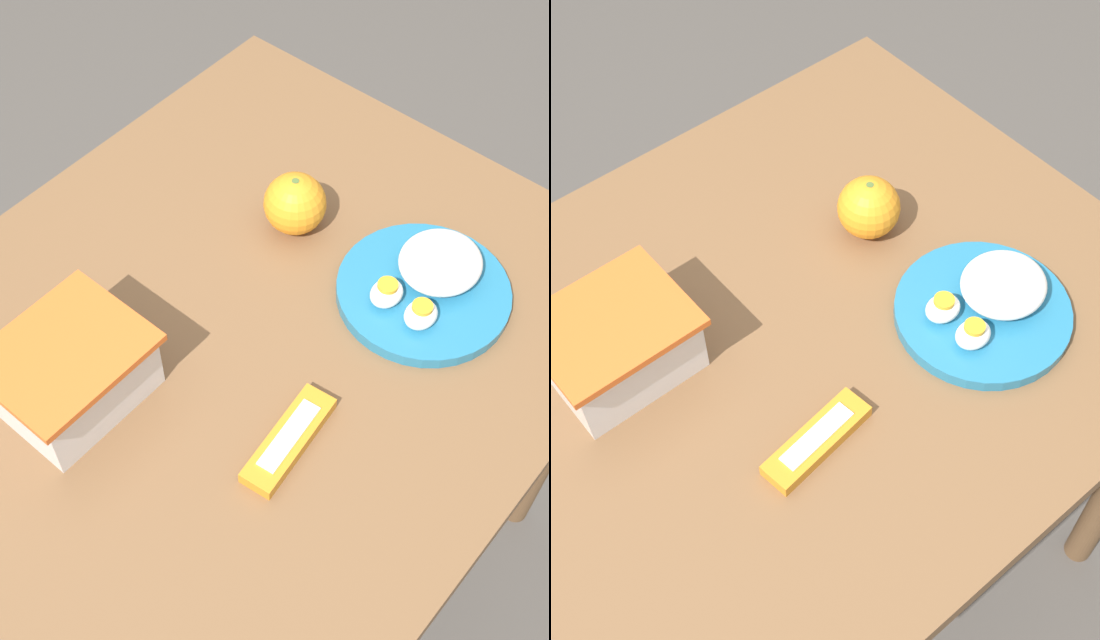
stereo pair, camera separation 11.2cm
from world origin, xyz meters
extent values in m
plane|color=#4C4742|center=(0.00, 0.00, 0.00)|extent=(10.00, 10.00, 0.00)
cube|color=brown|center=(0.00, 0.00, 0.76)|extent=(0.97, 0.80, 0.03)
cylinder|color=brown|center=(0.43, 0.34, 0.37)|extent=(0.05, 0.05, 0.74)
cube|color=white|center=(-0.20, 0.09, 0.82)|extent=(0.17, 0.14, 0.09)
cube|color=beige|center=(-0.20, 0.09, 0.80)|extent=(0.15, 0.12, 0.06)
cube|color=orange|center=(-0.20, 0.09, 0.87)|extent=(0.18, 0.15, 0.01)
ellipsoid|color=gray|center=(-0.20, 0.08, 0.83)|extent=(0.06, 0.05, 0.03)
sphere|color=orange|center=(0.19, 0.07, 0.82)|extent=(0.09, 0.09, 0.09)
cylinder|color=#4C662D|center=(0.19, 0.07, 0.86)|extent=(0.01, 0.01, 0.00)
cylinder|color=teal|center=(0.20, -0.15, 0.78)|extent=(0.23, 0.23, 0.02)
ellipsoid|color=white|center=(0.23, -0.15, 0.82)|extent=(0.11, 0.11, 0.05)
ellipsoid|color=white|center=(0.15, -0.17, 0.81)|extent=(0.05, 0.04, 0.03)
cylinder|color=#F4A823|center=(0.15, -0.17, 0.82)|extent=(0.03, 0.03, 0.01)
ellipsoid|color=white|center=(0.15, -0.12, 0.81)|extent=(0.05, 0.04, 0.03)
cylinder|color=#F4A823|center=(0.15, -0.12, 0.82)|extent=(0.03, 0.03, 0.01)
cube|color=orange|center=(-0.09, -0.15, 0.78)|extent=(0.15, 0.06, 0.02)
cube|color=white|center=(-0.09, -0.15, 0.79)|extent=(0.11, 0.04, 0.00)
camera|label=1|loc=(-0.48, -0.47, 1.71)|focal=50.00mm
camera|label=2|loc=(-0.41, -0.55, 1.71)|focal=50.00mm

